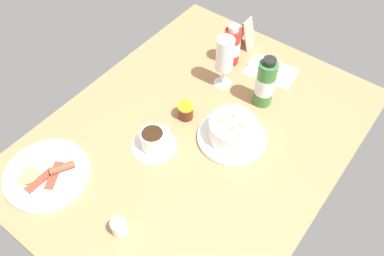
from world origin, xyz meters
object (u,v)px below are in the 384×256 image
Objects in this scene: porridge_bowl at (232,131)px; menu_card at (246,33)px; wine_glass at (225,56)px; jam_jar at (186,111)px; coffee_cup at (153,141)px; cutlery_setting at (270,70)px; sauce_bottle_green at (265,83)px; creamer_jug at (119,227)px; sauce_bottle_red at (232,46)px; breakfast_plate at (46,174)px.

menu_card reaches higher than porridge_bowl.
jam_jar is (-19.72, 0.68, -9.29)cm from wine_glass.
cutlery_setting is at bearing -12.37° from coffee_cup.
menu_card is at bearing 66.99° from cutlery_setting.
menu_card reaches higher than jam_jar.
wine_glass reaches higher than cutlery_setting.
sauce_bottle_green reaches higher than coffee_cup.
wine_glass reaches higher than coffee_cup.
porridge_bowl is at bearing -7.87° from creamer_jug.
porridge_bowl is 33.95cm from cutlery_setting.
sauce_bottle_green is at bearing -24.64° from coffee_cup.
wine_glass is (-15.17, 9.86, 11.80)cm from cutlery_setting.
porridge_bowl is 1.12× the size of wine_glass.
menu_card reaches higher than cutlery_setting.
menu_card is (56.29, 3.81, 2.83)cm from coffee_cup.
jam_jar is (15.12, -0.43, -0.03)cm from coffee_cup.
wine_glass is 1.21× the size of sauce_bottle_red.
porridge_bowl is at bearing -145.44° from sauce_bottle_red.
jam_jar is 0.35× the size of sauce_bottle_red.
breakfast_plate is at bearing 159.70° from cutlery_setting.
coffee_cup is at bearing -176.12° from menu_card.
jam_jar is at bearing -1.63° from coffee_cup.
cutlery_setting is 16.08cm from sauce_bottle_red.
sauce_bottle_green is (-14.40, -5.36, 8.25)cm from cutlery_setting.
jam_jar is at bearing -174.11° from menu_card.
cutlery_setting is 36.54cm from jam_jar.
cutlery_setting is 0.98× the size of wine_glass.
sauce_bottle_red reaches higher than cutlery_setting.
jam_jar is at bearing 95.70° from porridge_bowl.
sauce_bottle_red is (71.69, 13.99, 4.56)cm from creamer_jug.
porridge_bowl is at bearing -178.02° from sauce_bottle_green.
porridge_bowl is 1.53× the size of coffee_cup.
porridge_bowl is at bearing -38.37° from breakfast_plate.
menu_card is at bearing 44.25° from sauce_bottle_green.
menu_card is at bearing 27.75° from porridge_bowl.
sauce_bottle_green reaches higher than breakfast_plate.
coffee_cup is 15.12cm from jam_jar.
cutlery_setting is 1.62× the size of menu_card.
porridge_bowl is 16.66cm from jam_jar.
creamer_jug is 83.70cm from menu_card.
sauce_bottle_red is at bearing 20.43° from wine_glass.
sauce_bottle_green is 1.62× the size of menu_card.
sauce_bottle_green is 29.01cm from menu_card.
wine_glass reaches higher than sauce_bottle_green.
wine_glass is at bearing -1.97° from jam_jar.
sauce_bottle_red reaches higher than jam_jar.
sauce_bottle_red is (10.84, 4.04, -4.98)cm from wine_glass.
menu_card is (39.52, 20.80, 1.96)cm from porridge_bowl.
menu_card is (21.45, 4.92, -6.43)cm from wine_glass.
wine_glass reaches higher than menu_card.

